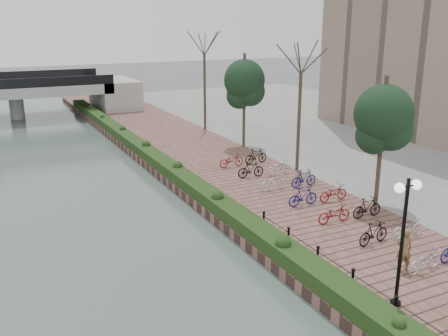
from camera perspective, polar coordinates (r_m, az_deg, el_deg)
promenade at (r=31.00m, az=0.62°, el=-0.86°), size 8.00×75.00×0.50m
inland_pavement at (r=40.59m, az=21.19°, el=2.17°), size 24.00×75.00×0.50m
hedge at (r=31.77m, az=-6.91°, el=0.48°), size 1.10×56.00×0.60m
chain_fence at (r=17.60m, az=16.64°, el=-13.54°), size 0.10×14.10×0.70m
lamppost at (r=16.56m, az=19.98°, el=-4.99°), size 1.02×0.32×4.34m
pedestrian at (r=19.84m, az=19.89°, el=-8.74°), size 0.71×0.58×1.67m
bicycle_parking at (r=25.92m, az=10.60°, el=-2.96°), size 2.40×17.32×1.00m
street_trees at (r=28.33m, az=12.39°, el=4.29°), size 3.20×37.12×6.80m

